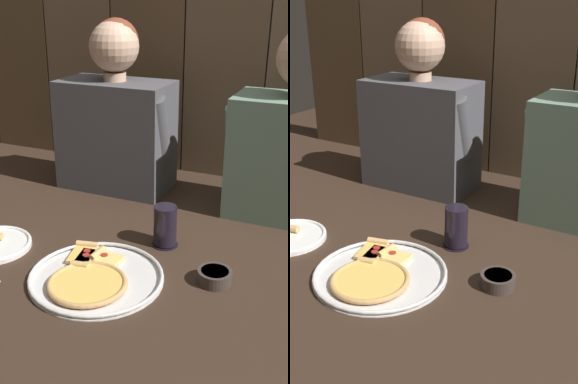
% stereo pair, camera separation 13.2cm
% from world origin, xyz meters
% --- Properties ---
extents(ground_plane, '(3.20, 3.20, 0.00)m').
position_xyz_m(ground_plane, '(0.00, 0.00, 0.00)').
color(ground_plane, '#332319').
extents(pizza_tray, '(0.35, 0.35, 0.03)m').
position_xyz_m(pizza_tray, '(-0.07, -0.10, 0.01)').
color(pizza_tray, silver).
rests_on(pizza_tray, ground).
extents(dinner_plate, '(0.22, 0.22, 0.03)m').
position_xyz_m(dinner_plate, '(-0.43, -0.07, 0.01)').
color(dinner_plate, white).
rests_on(dinner_plate, ground).
extents(drinking_glass, '(0.08, 0.08, 0.12)m').
position_xyz_m(drinking_glass, '(0.02, 0.15, 0.06)').
color(drinking_glass, black).
rests_on(drinking_glass, ground).
extents(dipping_bowl, '(0.09, 0.09, 0.03)m').
position_xyz_m(dipping_bowl, '(0.21, 0.02, 0.02)').
color(dipping_bowl, '#3D332D').
rests_on(dipping_bowl, ground).
extents(diner_left, '(0.44, 0.22, 0.61)m').
position_xyz_m(diner_left, '(-0.32, 0.51, 0.27)').
color(diner_left, '#4C4C51').
rests_on(diner_left, ground).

